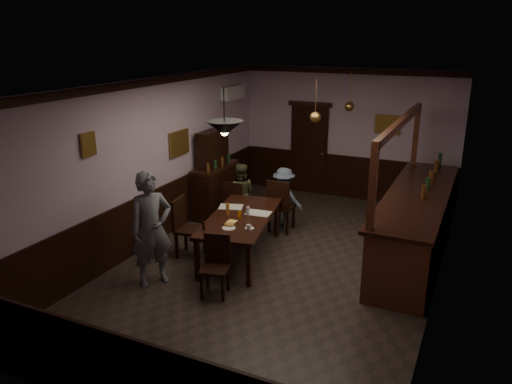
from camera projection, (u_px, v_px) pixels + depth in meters
The scene contains 31 objects.
room at pixel (281, 179), 8.02m from camera, with size 5.01×8.01×3.01m.
dining_table at pixel (240, 219), 8.54m from camera, with size 1.40×2.35×0.75m.
chair_far_left at pixel (236, 202), 9.87m from camera, with size 0.42×0.42×0.96m.
chair_far_right at pixel (280, 204), 9.64m from camera, with size 0.47×0.47×1.06m.
chair_near at pixel (216, 262), 7.38m from camera, with size 0.48×0.48×0.91m.
chair_side at pixel (185, 225), 8.62m from camera, with size 0.50×0.50×1.04m.
person_standing at pixel (151, 229), 7.57m from camera, with size 0.66×0.43×1.80m, color slate.
person_seated_left at pixel (240, 194), 10.09m from camera, with size 0.61×0.48×1.26m, color #4E5533.
person_seated_right at pixel (284, 198), 9.89m from camera, with size 0.79×0.45×1.22m, color slate.
newspaper_left at pixel (231, 207), 8.96m from camera, with size 0.42×0.30×0.01m, color silver.
newspaper_right at pixel (258, 213), 8.65m from camera, with size 0.42×0.30×0.01m, color silver.
napkin at pixel (232, 221), 8.28m from camera, with size 0.15×0.15×0.00m, color #EED757.
saucer at pixel (249, 228), 7.97m from camera, with size 0.15×0.15×0.01m, color white.
coffee_cup at pixel (249, 227), 7.91m from camera, with size 0.08×0.08×0.07m, color white.
pastry_plate at pixel (229, 228), 7.98m from camera, with size 0.22×0.22×0.01m, color white.
pastry_ring_a at pixel (228, 224), 8.06m from camera, with size 0.13×0.13×0.04m, color #C68C47.
pastry_ring_b at pixel (230, 224), 8.06m from camera, with size 0.13×0.13×0.04m, color #C68C47.
soda_can at pixel (240, 215), 8.42m from camera, with size 0.07×0.07×0.12m, color orange.
beer_glass at pixel (228, 209), 8.55m from camera, with size 0.06×0.06×0.20m, color #BF721E.
water_glass at pixel (248, 211), 8.55m from camera, with size 0.06×0.06×0.15m, color silver.
pepper_mill at pixel (204, 226), 7.90m from camera, with size 0.04×0.04×0.14m, color black.
sideboard at pixel (215, 181), 10.62m from camera, with size 0.49×1.37×1.80m.
bar_counter at pixel (416, 222), 8.65m from camera, with size 0.99×4.26×2.39m.
door_back at pixel (309, 150), 11.92m from camera, with size 0.90×0.06×2.10m, color black.
ac_unit at pixel (233, 92), 11.19m from camera, with size 0.20×0.85×0.30m.
picture_left_small at pixel (88, 144), 7.44m from camera, with size 0.04×0.28×0.36m.
picture_left_large at pixel (179, 143), 9.64m from camera, with size 0.04×0.62×0.48m.
picture_back at pixel (387, 125), 10.97m from camera, with size 0.55×0.04×0.42m.
pendant_iron at pixel (224, 128), 7.27m from camera, with size 0.56×0.56×0.70m.
pendant_brass_mid at pixel (315, 117), 8.88m from camera, with size 0.20×0.20×0.81m.
pendant_brass_far at pixel (349, 107), 10.15m from camera, with size 0.20×0.20×0.81m.
Camera 1 is at (2.91, -7.14, 3.76)m, focal length 35.00 mm.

